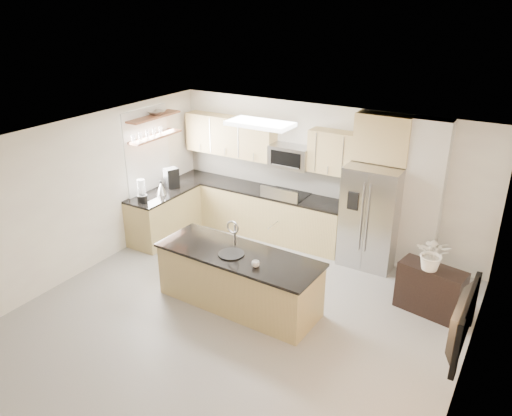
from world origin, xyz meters
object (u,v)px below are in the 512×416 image
Objects in this scene: microwave at (290,157)px; credenza at (430,290)px; cup at (256,264)px; blender at (142,192)px; refrigerator at (372,216)px; platter at (231,254)px; coffee_maker at (171,178)px; range at (286,217)px; television at (454,319)px; island at (239,279)px; flower_vase at (434,245)px; kettle at (161,188)px; bowl at (156,112)px.

credenza is at bearing -21.75° from microwave.
cup is 3.05m from blender.
refrigerator is 4.65× the size of platter.
coffee_maker is (-5.02, 0.27, 0.73)m from credenza.
microwave reaches higher than blender.
microwave is 2.34m from coffee_maker.
range is 1.06× the size of television.
island is 3.29× the size of flower_vase.
kettle reaches higher than cup.
island is 6.62× the size of platter.
flower_vase is at bearing -40.71° from refrigerator.
refrigerator reaches higher than blender.
coffee_maker reaches higher than credenza.
television reaches higher than cup.
credenza is 2.45× the size of coffee_maker.
cup is at bearing -72.52° from microwave.
range is at bearing 102.32° from island.
television is (0.61, -2.00, 0.22)m from flower_vase.
island is 2.81m from credenza.
flower_vase is (4.98, 0.50, 0.03)m from blender.
platter is (-2.58, -1.35, 0.50)m from credenza.
kettle is at bearing -168.31° from credenza.
flower_vase is at bearing -99.37° from credenza.
blender is at bearing -96.24° from kettle.
microwave reaches higher than cup.
cup is 0.50m from platter.
bowl is at bearing -155.72° from microwave.
island is at bearing -15.52° from blender.
microwave is at bearing 24.28° from bowl.
refrigerator reaches higher than coffee_maker.
refrigerator reaches higher than platter.
blender is (-2.42, 0.77, 0.23)m from platter.
cup is at bearing -23.90° from island.
island is (-1.25, -2.26, -0.45)m from refrigerator.
flower_vase reaches higher than coffee_maker.
cup is 3.41m from coffee_maker.
flower_vase is 2.11m from television.
coffee_maker is at bearing -156.82° from microwave.
flower_vase is (1.24, -1.07, 0.24)m from refrigerator.
refrigerator reaches higher than cup.
cup is (0.83, -2.63, -0.72)m from microwave.
platter is at bearing -33.52° from coffee_maker.
refrigerator is 3.85m from kettle.
cup is at bearing -13.87° from platter.
coffee_maker is 0.49× the size of flower_vase.
range is 3.08m from bowl.
platter is (-1.31, -2.34, -0.01)m from refrigerator.
refrigerator is 2.69m from platter.
island is at bearing -25.21° from kettle.
microwave reaches higher than coffee_maker.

